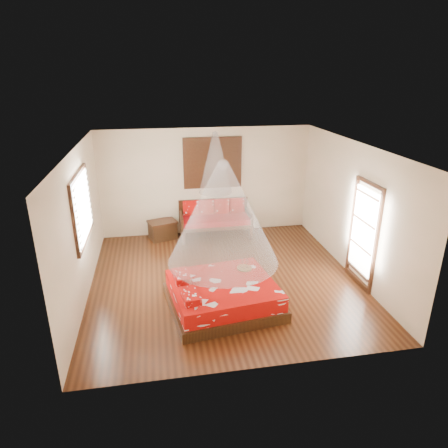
{
  "coord_description": "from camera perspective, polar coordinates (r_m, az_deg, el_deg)",
  "views": [
    {
      "loc": [
        -1.3,
        -7.35,
        4.14
      ],
      "look_at": [
        0.04,
        0.26,
        1.15
      ],
      "focal_mm": 32.0,
      "sensor_mm": 36.0,
      "label": 1
    }
  ],
  "objects": [
    {
      "name": "wine_tray",
      "position": [
        7.85,
        2.95,
        -5.99
      ],
      "size": [
        0.29,
        0.29,
        0.23
      ],
      "rotation": [
        0.0,
        0.0,
        -0.42
      ],
      "color": "brown",
      "rests_on": "bed"
    },
    {
      "name": "mosquito_net_daybed",
      "position": [
        9.95,
        -1.24,
        8.71
      ],
      "size": [
        0.84,
        0.84,
        1.5
      ],
      "primitive_type": "cone",
      "color": "white",
      "rests_on": "ceiling"
    },
    {
      "name": "storage_chest",
      "position": [
        10.55,
        -8.75,
        -0.79
      ],
      "size": [
        0.82,
        0.7,
        0.48
      ],
      "rotation": [
        0.0,
        0.0,
        0.31
      ],
      "color": "black",
      "rests_on": "floor"
    },
    {
      "name": "daybed",
      "position": [
        10.49,
        -1.29,
        0.96
      ],
      "size": [
        1.85,
        0.82,
        0.96
      ],
      "color": "black",
      "rests_on": "floor"
    },
    {
      "name": "bed",
      "position": [
        7.5,
        -0.23,
        -10.1
      ],
      "size": [
        2.16,
        2.0,
        0.63
      ],
      "rotation": [
        0.0,
        0.0,
        0.14
      ],
      "color": "black",
      "rests_on": "floor"
    },
    {
      "name": "glazed_door",
      "position": [
        8.43,
        19.27,
        -1.46
      ],
      "size": [
        0.08,
        1.02,
        2.16
      ],
      "color": "black",
      "rests_on": "floor"
    },
    {
      "name": "mosquito_net_main",
      "position": [
        6.82,
        -0.13,
        1.5
      ],
      "size": [
        1.96,
        1.96,
        1.8
      ],
      "primitive_type": "cone",
      "color": "white",
      "rests_on": "ceiling"
    },
    {
      "name": "room",
      "position": [
        7.95,
        0.02,
        0.98
      ],
      "size": [
        5.54,
        5.54,
        2.84
      ],
      "color": "#33180B",
      "rests_on": "ground"
    },
    {
      "name": "shutter_panel",
      "position": [
        10.42,
        -1.64,
        8.72
      ],
      "size": [
        1.52,
        0.06,
        1.32
      ],
      "color": "black",
      "rests_on": "wall_back"
    },
    {
      "name": "window_left",
      "position": [
        8.06,
        -19.58,
        2.26
      ],
      "size": [
        0.1,
        1.74,
        1.34
      ],
      "color": "black",
      "rests_on": "wall_left"
    }
  ]
}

